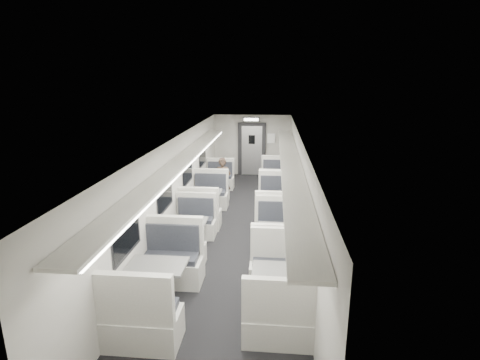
% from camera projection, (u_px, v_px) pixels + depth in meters
% --- Properties ---
extents(room, '(3.24, 12.24, 2.64)m').
position_uv_depth(room, '(237.00, 188.00, 9.07)').
color(room, black).
rests_on(room, ground).
extents(booth_left_a, '(0.97, 1.97, 1.05)m').
position_uv_depth(booth_left_a, '(217.00, 184.00, 12.47)').
color(booth_left_a, beige).
rests_on(booth_left_a, room).
extents(booth_left_b, '(1.06, 2.14, 1.15)m').
position_uv_depth(booth_left_b, '(205.00, 204.00, 10.46)').
color(booth_left_b, beige).
rests_on(booth_left_b, room).
extents(booth_left_c, '(0.99, 2.00, 1.07)m').
position_uv_depth(booth_left_c, '(189.00, 234.00, 8.45)').
color(booth_left_c, beige).
rests_on(booth_left_c, room).
extents(booth_left_d, '(1.16, 2.35, 1.25)m').
position_uv_depth(booth_left_d, '(158.00, 286.00, 6.24)').
color(booth_left_d, beige).
rests_on(booth_left_d, room).
extents(booth_right_a, '(1.09, 2.22, 1.18)m').
position_uv_depth(booth_right_a, '(277.00, 186.00, 12.15)').
color(booth_right_a, beige).
rests_on(booth_right_a, room).
extents(booth_right_b, '(1.10, 2.22, 1.19)m').
position_uv_depth(booth_right_b, '(277.00, 209.00, 10.02)').
color(booth_right_b, beige).
rests_on(booth_right_b, room).
extents(booth_right_c, '(1.04, 2.10, 1.12)m').
position_uv_depth(booth_right_c, '(278.00, 243.00, 7.99)').
color(booth_right_c, beige).
rests_on(booth_right_c, room).
extents(booth_right_d, '(1.05, 2.12, 1.14)m').
position_uv_depth(booth_right_d, '(278.00, 289.00, 6.23)').
color(booth_right_d, beige).
rests_on(booth_right_d, room).
extents(passenger, '(0.57, 0.42, 1.43)m').
position_uv_depth(passenger, '(223.00, 181.00, 11.55)').
color(passenger, black).
rests_on(passenger, room).
extents(window_a, '(0.02, 1.18, 0.84)m').
position_uv_depth(window_a, '(203.00, 154.00, 12.43)').
color(window_a, black).
rests_on(window_a, room).
extents(window_b, '(0.02, 1.18, 0.84)m').
position_uv_depth(window_b, '(188.00, 169.00, 10.31)').
color(window_b, black).
rests_on(window_b, room).
extents(window_c, '(0.02, 1.18, 0.84)m').
position_uv_depth(window_c, '(165.00, 192.00, 8.20)').
color(window_c, black).
rests_on(window_c, room).
extents(window_d, '(0.02, 1.18, 0.84)m').
position_uv_depth(window_d, '(126.00, 232.00, 6.09)').
color(window_d, black).
rests_on(window_d, room).
extents(luggage_rack_left, '(0.46, 10.40, 0.09)m').
position_uv_depth(luggage_rack_left, '(182.00, 161.00, 8.70)').
color(luggage_rack_left, beige).
rests_on(luggage_rack_left, room).
extents(luggage_rack_right, '(0.46, 10.40, 0.09)m').
position_uv_depth(luggage_rack_right, '(290.00, 163.00, 8.48)').
color(luggage_rack_right, beige).
rests_on(luggage_rack_right, room).
extents(vestibule_door, '(1.10, 0.13, 2.10)m').
position_uv_depth(vestibule_door, '(252.00, 150.00, 14.81)').
color(vestibule_door, black).
rests_on(vestibule_door, room).
extents(exit_sign, '(0.62, 0.12, 0.16)m').
position_uv_depth(exit_sign, '(251.00, 119.00, 14.02)').
color(exit_sign, black).
rests_on(exit_sign, room).
extents(wall_notice, '(0.32, 0.02, 0.40)m').
position_uv_depth(wall_notice, '(271.00, 138.00, 14.61)').
color(wall_notice, white).
rests_on(wall_notice, room).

